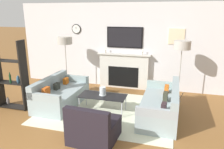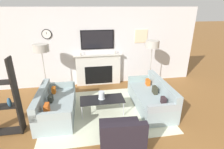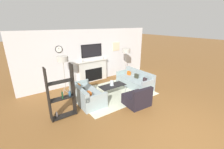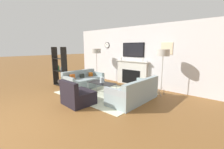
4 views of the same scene
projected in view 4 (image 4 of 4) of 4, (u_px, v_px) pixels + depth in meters
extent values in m
plane|color=brown|center=(11.00, 124.00, 3.47)|extent=(60.00, 60.00, 0.00)
cube|color=silver|center=(134.00, 56.00, 7.00)|extent=(7.24, 0.07, 2.70)
cube|color=beige|center=(132.00, 73.00, 7.06)|extent=(1.59, 0.16, 1.09)
cube|color=black|center=(131.00, 77.00, 7.02)|extent=(0.99, 0.01, 0.66)
cube|color=beige|center=(132.00, 61.00, 6.94)|extent=(1.71, 0.22, 0.04)
cylinder|color=#B2AD9E|center=(121.00, 59.00, 7.29)|extent=(0.04, 0.04, 0.10)
cylinder|color=white|center=(121.00, 57.00, 7.28)|extent=(0.03, 0.03, 0.09)
cylinder|color=#B2AD9E|center=(143.00, 61.00, 6.52)|extent=(0.04, 0.04, 0.10)
cylinder|color=white|center=(143.00, 58.00, 6.50)|extent=(0.03, 0.03, 0.09)
cube|color=black|center=(133.00, 50.00, 6.91)|extent=(1.14, 0.04, 0.65)
cube|color=black|center=(133.00, 50.00, 6.90)|extent=(1.06, 0.01, 0.59)
cylinder|color=black|center=(107.00, 45.00, 7.93)|extent=(0.32, 0.02, 0.32)
cylinder|color=silver|center=(107.00, 45.00, 7.92)|extent=(0.27, 0.00, 0.27)
cube|color=black|center=(107.00, 44.00, 7.91)|extent=(0.01, 0.00, 0.07)
cube|color=beige|center=(167.00, 48.00, 5.89)|extent=(0.46, 0.02, 0.46)
cube|color=beige|center=(105.00, 93.00, 5.80)|extent=(3.26, 2.50, 0.01)
cube|color=#90A1A5|center=(84.00, 83.00, 6.59)|extent=(0.91, 1.71, 0.42)
cube|color=#90A1A5|center=(79.00, 74.00, 6.76)|extent=(0.20, 1.69, 0.31)
cube|color=#92A6A6|center=(97.00, 74.00, 7.11)|extent=(0.87, 0.12, 0.18)
cube|color=#92A1A2|center=(68.00, 79.00, 5.96)|extent=(0.87, 0.12, 0.18)
cube|color=#BC5917|center=(91.00, 74.00, 6.99)|extent=(0.10, 0.18, 0.17)
cube|color=#2C2F29|center=(82.00, 76.00, 6.62)|extent=(0.12, 0.19, 0.18)
cube|color=#C1541A|center=(72.00, 77.00, 6.26)|extent=(0.10, 0.22, 0.22)
cube|color=#90A1A5|center=(133.00, 95.00, 4.94)|extent=(0.85, 1.90, 0.42)
cube|color=#90A1A5|center=(142.00, 85.00, 4.65)|extent=(0.18, 1.89, 0.35)
cube|color=#949EA3|center=(115.00, 92.00, 4.23)|extent=(0.83, 0.11, 0.18)
cube|color=#8EA6A4|center=(147.00, 82.00, 5.54)|extent=(0.83, 0.11, 0.18)
cube|color=#322327|center=(126.00, 91.00, 4.39)|extent=(0.12, 0.18, 0.17)
cube|color=#333325|center=(136.00, 86.00, 4.80)|extent=(0.11, 0.21, 0.21)
cube|color=#C15A19|center=(145.00, 83.00, 5.21)|extent=(0.11, 0.20, 0.19)
cube|color=black|center=(79.00, 98.00, 4.69)|extent=(0.91, 0.86, 0.41)
cube|color=black|center=(69.00, 88.00, 4.39)|extent=(0.87, 0.20, 0.36)
cube|color=black|center=(102.00, 83.00, 5.73)|extent=(1.16, 0.53, 0.02)
cylinder|color=#B7B7BC|center=(88.00, 87.00, 5.95)|extent=(0.02, 0.02, 0.40)
cylinder|color=#B7B7BC|center=(108.00, 92.00, 5.25)|extent=(0.02, 0.02, 0.40)
cylinder|color=#B7B7BC|center=(96.00, 85.00, 6.29)|extent=(0.02, 0.02, 0.40)
cylinder|color=#B7B7BC|center=(116.00, 90.00, 5.59)|extent=(0.02, 0.02, 0.40)
cylinder|color=silver|center=(102.00, 80.00, 5.74)|extent=(0.16, 0.16, 0.21)
cylinder|color=silver|center=(102.00, 81.00, 5.75)|extent=(0.09, 0.09, 0.12)
cylinder|color=silver|center=(102.00, 82.00, 5.76)|extent=(0.18, 0.18, 0.01)
cylinder|color=#9E998E|center=(99.00, 79.00, 7.74)|extent=(0.09, 0.23, 0.28)
cylinder|color=#9E998E|center=(97.00, 79.00, 7.89)|extent=(0.17, 0.19, 0.28)
cylinder|color=#9E998E|center=(95.00, 79.00, 7.72)|extent=(0.23, 0.07, 0.28)
cylinder|color=#9E998E|center=(97.00, 65.00, 7.65)|extent=(0.02, 0.02, 1.20)
cylinder|color=#B2ADA3|center=(96.00, 51.00, 7.52)|extent=(0.45, 0.45, 0.23)
cylinder|color=#9E998E|center=(164.00, 92.00, 5.51)|extent=(0.09, 0.23, 0.27)
cylinder|color=#9E998E|center=(160.00, 91.00, 5.66)|extent=(0.17, 0.19, 0.27)
cylinder|color=#9E998E|center=(159.00, 92.00, 5.49)|extent=(0.23, 0.07, 0.27)
cylinder|color=#9E998E|center=(162.00, 73.00, 5.42)|extent=(0.02, 0.02, 1.19)
cylinder|color=#B2ADA3|center=(163.00, 53.00, 5.29)|extent=(0.44, 0.44, 0.23)
cube|color=black|center=(55.00, 66.00, 7.09)|extent=(0.04, 0.28, 1.77)
cube|color=black|center=(64.00, 67.00, 6.57)|extent=(0.04, 0.28, 1.77)
cube|color=black|center=(61.00, 85.00, 6.98)|extent=(0.83, 0.28, 0.02)
cube|color=black|center=(60.00, 71.00, 6.87)|extent=(0.83, 0.28, 0.01)
cube|color=black|center=(59.00, 59.00, 6.77)|extent=(0.83, 0.28, 0.02)
ellipsoid|color=#2C5474|center=(62.00, 69.00, 6.64)|extent=(0.09, 0.09, 0.22)
ellipsoid|color=slate|center=(59.00, 82.00, 7.13)|extent=(0.08, 0.08, 0.21)
cylinder|color=#194223|center=(59.00, 69.00, 6.80)|extent=(0.05, 0.05, 0.22)
cylinder|color=#194223|center=(59.00, 66.00, 6.78)|extent=(0.02, 0.02, 0.06)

